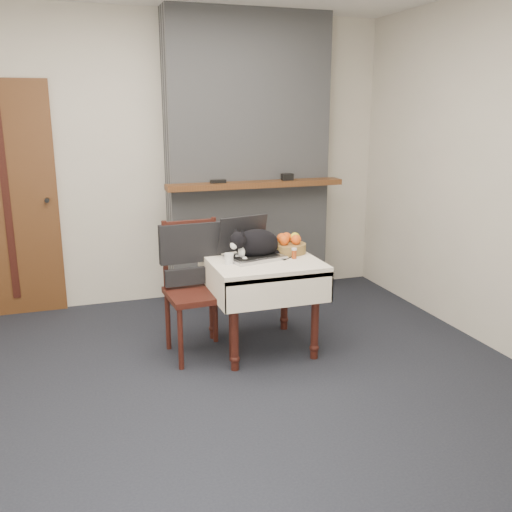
{
  "coord_description": "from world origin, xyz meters",
  "views": [
    {
      "loc": [
        -0.73,
        -3.22,
        1.77
      ],
      "look_at": [
        0.53,
        0.52,
        0.74
      ],
      "focal_mm": 40.0,
      "sensor_mm": 36.0,
      "label": 1
    }
  ],
  "objects_px": {
    "side_table": "(262,273)",
    "chair": "(194,269)",
    "cream_jar": "(229,259)",
    "pill_bottle": "(294,253)",
    "laptop": "(249,247)",
    "door": "(7,201)",
    "fruit_basket": "(289,245)",
    "cat": "(257,244)"
  },
  "relations": [
    {
      "from": "cat",
      "to": "chair",
      "type": "relative_size",
      "value": 0.52
    },
    {
      "from": "cat",
      "to": "fruit_basket",
      "type": "xyz_separation_m",
      "value": [
        0.28,
        0.06,
        -0.05
      ]
    },
    {
      "from": "cat",
      "to": "chair",
      "type": "bearing_deg",
      "value": 146.18
    },
    {
      "from": "cream_jar",
      "to": "fruit_basket",
      "type": "relative_size",
      "value": 0.3
    },
    {
      "from": "side_table",
      "to": "fruit_basket",
      "type": "distance_m",
      "value": 0.32
    },
    {
      "from": "fruit_basket",
      "to": "chair",
      "type": "xyz_separation_m",
      "value": [
        -0.73,
        0.03,
        -0.13
      ]
    },
    {
      "from": "door",
      "to": "fruit_basket",
      "type": "height_order",
      "value": "door"
    },
    {
      "from": "cream_jar",
      "to": "chair",
      "type": "distance_m",
      "value": 0.31
    },
    {
      "from": "fruit_basket",
      "to": "door",
      "type": "bearing_deg",
      "value": 147.46
    },
    {
      "from": "fruit_basket",
      "to": "chair",
      "type": "distance_m",
      "value": 0.74
    },
    {
      "from": "door",
      "to": "side_table",
      "type": "height_order",
      "value": "door"
    },
    {
      "from": "cream_jar",
      "to": "door",
      "type": "bearing_deg",
      "value": 136.06
    },
    {
      "from": "laptop",
      "to": "chair",
      "type": "relative_size",
      "value": 0.47
    },
    {
      "from": "door",
      "to": "cream_jar",
      "type": "xyz_separation_m",
      "value": [
        1.53,
        -1.47,
        -0.26
      ]
    },
    {
      "from": "door",
      "to": "chair",
      "type": "distance_m",
      "value": 1.87
    },
    {
      "from": "side_table",
      "to": "fruit_basket",
      "type": "relative_size",
      "value": 3.04
    },
    {
      "from": "cream_jar",
      "to": "pill_bottle",
      "type": "xyz_separation_m",
      "value": [
        0.49,
        -0.01,
        0.0
      ]
    },
    {
      "from": "door",
      "to": "pill_bottle",
      "type": "xyz_separation_m",
      "value": [
        2.02,
        -1.48,
        -0.26
      ]
    },
    {
      "from": "side_table",
      "to": "cream_jar",
      "type": "distance_m",
      "value": 0.31
    },
    {
      "from": "door",
      "to": "fruit_basket",
      "type": "bearing_deg",
      "value": -32.54
    },
    {
      "from": "cream_jar",
      "to": "fruit_basket",
      "type": "bearing_deg",
      "value": 17.78
    },
    {
      "from": "side_table",
      "to": "cat",
      "type": "bearing_deg",
      "value": 122.71
    },
    {
      "from": "cream_jar",
      "to": "chair",
      "type": "height_order",
      "value": "chair"
    },
    {
      "from": "side_table",
      "to": "pill_bottle",
      "type": "relative_size",
      "value": 9.85
    },
    {
      "from": "pill_bottle",
      "to": "cat",
      "type": "bearing_deg",
      "value": 154.6
    },
    {
      "from": "pill_bottle",
      "to": "door",
      "type": "bearing_deg",
      "value": 143.67
    },
    {
      "from": "cat",
      "to": "fruit_basket",
      "type": "height_order",
      "value": "cat"
    },
    {
      "from": "cat",
      "to": "pill_bottle",
      "type": "bearing_deg",
      "value": -48.19
    },
    {
      "from": "pill_bottle",
      "to": "chair",
      "type": "height_order",
      "value": "chair"
    },
    {
      "from": "fruit_basket",
      "to": "laptop",
      "type": "bearing_deg",
      "value": -175.23
    },
    {
      "from": "door",
      "to": "cream_jar",
      "type": "height_order",
      "value": "door"
    },
    {
      "from": "side_table",
      "to": "cat",
      "type": "height_order",
      "value": "cat"
    },
    {
      "from": "door",
      "to": "laptop",
      "type": "xyz_separation_m",
      "value": [
        1.72,
        -1.33,
        -0.23
      ]
    },
    {
      "from": "laptop",
      "to": "pill_bottle",
      "type": "height_order",
      "value": "laptop"
    },
    {
      "from": "side_table",
      "to": "chair",
      "type": "bearing_deg",
      "value": 165.19
    },
    {
      "from": "door",
      "to": "chair",
      "type": "relative_size",
      "value": 2.03
    },
    {
      "from": "chair",
      "to": "door",
      "type": "bearing_deg",
      "value": 132.55
    },
    {
      "from": "cream_jar",
      "to": "pill_bottle",
      "type": "bearing_deg",
      "value": -1.35
    },
    {
      "from": "door",
      "to": "pill_bottle",
      "type": "bearing_deg",
      "value": -36.33
    },
    {
      "from": "side_table",
      "to": "pill_bottle",
      "type": "bearing_deg",
      "value": -19.58
    },
    {
      "from": "laptop",
      "to": "cat",
      "type": "height_order",
      "value": "laptop"
    },
    {
      "from": "side_table",
      "to": "cream_jar",
      "type": "bearing_deg",
      "value": -165.86
    }
  ]
}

